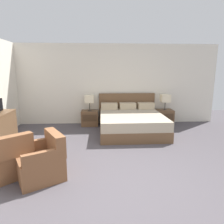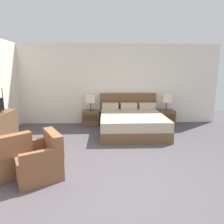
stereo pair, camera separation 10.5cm
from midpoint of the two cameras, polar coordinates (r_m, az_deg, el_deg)
The scene contains 9 objects.
ground_plane at distance 3.28m, azimuth 1.64°, elevation -20.94°, with size 11.77×11.77×0.00m, color #4C474C.
wall_back at distance 6.72m, azimuth -1.21°, elevation 7.83°, with size 7.21×0.06×2.63m, color silver.
bed at distance 5.91m, azimuth 4.91°, elevation -2.79°, with size 1.87×2.07×1.03m.
nightstand_left at distance 6.59m, azimuth -6.81°, elevation -1.72°, with size 0.54×0.43×0.49m.
nightstand_right at distance 6.90m, azimuth 14.31°, elevation -1.40°, with size 0.54×0.43×0.49m.
table_lamp_left at distance 6.47m, azimuth -6.94°, elevation 3.70°, with size 0.29×0.29×0.51m.
table_lamp_right at distance 6.79m, azimuth 14.58°, elevation 3.78°, with size 0.29×0.29×0.51m.
armchair_by_window at distance 3.93m, azimuth -28.20°, elevation -11.92°, with size 0.97×0.97×0.76m.
armchair_companion at distance 3.63m, azimuth -20.09°, elevation -13.18°, with size 0.94×0.93×0.76m.
Camera 1 is at (-0.30, -2.75, 1.77)m, focal length 32.00 mm.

